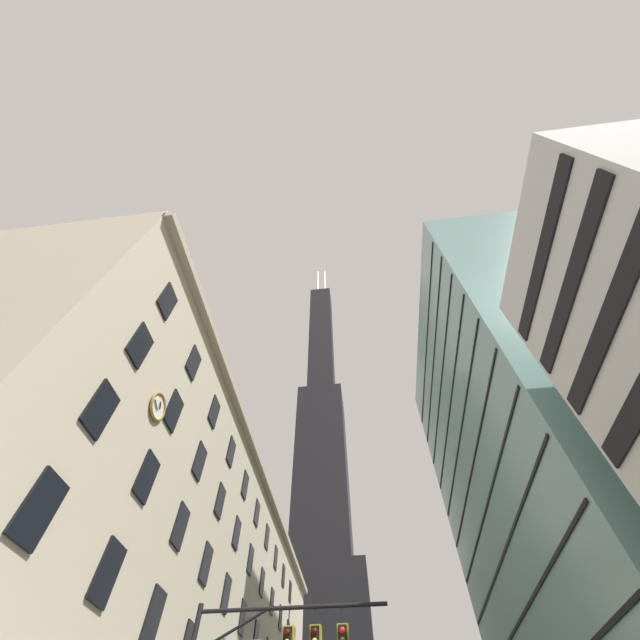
% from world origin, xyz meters
% --- Properties ---
extents(station_building, '(18.17, 60.73, 25.32)m').
position_xyz_m(station_building, '(-19.75, 24.36, 12.64)').
color(station_building, '#BCAF93').
rests_on(station_building, ground).
extents(dark_skyscraper, '(23.37, 23.37, 208.82)m').
position_xyz_m(dark_skyscraper, '(-12.79, 97.00, 60.12)').
color(dark_skyscraper, black).
rests_on(dark_skyscraper, ground).
extents(glass_office_midrise, '(19.72, 34.27, 49.62)m').
position_xyz_m(glass_office_midrise, '(20.81, 23.70, 24.81)').
color(glass_office_midrise, gray).
rests_on(glass_office_midrise, ground).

